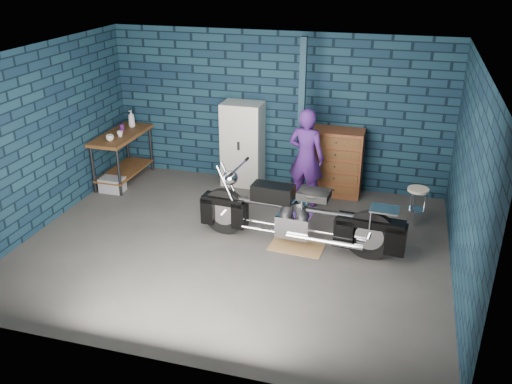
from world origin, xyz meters
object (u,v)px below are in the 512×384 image
(tool_chest, at_px, (337,163))
(workbench, at_px, (123,157))
(shop_stool, at_px, (416,206))
(locker, at_px, (243,144))
(person, at_px, (306,158))
(motorcycle, at_px, (299,211))
(storage_bin, at_px, (112,185))

(tool_chest, bearing_deg, workbench, -172.83)
(shop_stool, bearing_deg, locker, 165.57)
(person, xyz_separation_m, shop_stool, (1.80, -0.24, -0.53))
(motorcycle, distance_m, storage_bin, 3.71)
(workbench, relative_size, storage_bin, 3.48)
(workbench, xyz_separation_m, locker, (2.13, 0.48, 0.30))
(motorcycle, distance_m, person, 1.46)
(storage_bin, bearing_deg, shop_stool, 2.17)
(workbench, relative_size, shop_stool, 2.37)
(workbench, xyz_separation_m, person, (3.38, -0.07, 0.37))
(storage_bin, height_order, shop_stool, shop_stool)
(motorcycle, xyz_separation_m, tool_chest, (0.25, 1.97, 0.02))
(storage_bin, relative_size, locker, 0.27)
(motorcycle, xyz_separation_m, shop_stool, (1.61, 1.18, -0.27))
(locker, xyz_separation_m, tool_chest, (1.69, 0.00, -0.17))
(person, bearing_deg, shop_stool, -177.92)
(person, distance_m, locker, 1.37)
(workbench, height_order, storage_bin, workbench)
(storage_bin, xyz_separation_m, shop_stool, (5.16, 0.20, 0.17))
(motorcycle, height_order, locker, locker)
(motorcycle, height_order, shop_stool, motorcycle)
(motorcycle, bearing_deg, workbench, 161.33)
(person, distance_m, storage_bin, 3.46)
(workbench, height_order, person, person)
(person, bearing_deg, storage_bin, 16.89)
(workbench, bearing_deg, storage_bin, -87.71)
(person, bearing_deg, workbench, 8.42)
(tool_chest, bearing_deg, storage_bin, -165.53)
(person, xyz_separation_m, locker, (-1.25, 0.55, -0.07))
(motorcycle, height_order, person, person)
(storage_bin, bearing_deg, person, 7.31)
(workbench, distance_m, tool_chest, 3.85)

